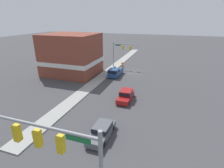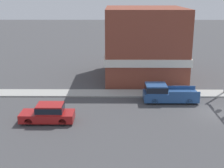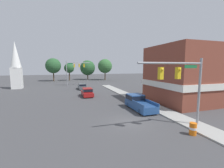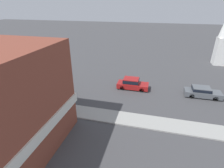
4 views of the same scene
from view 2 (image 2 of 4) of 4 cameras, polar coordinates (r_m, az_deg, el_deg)
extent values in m
plane|color=#424244|center=(30.66, 18.22, -5.12)|extent=(200.00, 200.00, 0.00)
cube|color=#9E9E99|center=(35.77, 15.56, -1.67)|extent=(2.40, 60.00, 0.14)
cylinder|color=black|center=(27.33, -15.01, -6.77)|extent=(0.22, 0.66, 0.66)
cylinder|color=black|center=(28.80, -14.17, -5.48)|extent=(0.22, 0.66, 0.66)
cylinder|color=black|center=(26.72, -9.05, -6.94)|extent=(0.22, 0.66, 0.66)
cylinder|color=black|center=(28.22, -8.52, -5.61)|extent=(0.22, 0.66, 0.66)
cube|color=maroon|center=(27.65, -11.74, -5.78)|extent=(1.87, 4.61, 0.72)
cube|color=maroon|center=(27.32, -11.26, -4.38)|extent=(1.72, 2.21, 0.74)
cube|color=black|center=(27.32, -11.26, -4.38)|extent=(1.74, 2.30, 0.52)
cylinder|color=black|center=(31.47, 7.83, -3.21)|extent=(0.22, 0.66, 0.66)
cylinder|color=black|center=(33.26, 7.42, -2.09)|extent=(0.22, 0.66, 0.66)
cylinder|color=black|center=(32.09, 13.90, -3.16)|extent=(0.22, 0.66, 0.66)
cylinder|color=black|center=(33.85, 13.17, -2.07)|extent=(0.22, 0.66, 0.66)
cube|color=navy|center=(32.53, 10.62, -2.16)|extent=(2.13, 5.51, 0.85)
cube|color=navy|center=(32.04, 8.05, -0.75)|extent=(2.03, 2.09, 0.82)
cube|color=black|center=(32.04, 8.05, -0.75)|extent=(2.05, 2.18, 0.58)
cube|color=navy|center=(31.65, 13.13, -1.70)|extent=(0.12, 3.12, 0.35)
cube|color=navy|center=(33.52, 12.40, -0.63)|extent=(0.12, 3.12, 0.35)
cube|color=brown|center=(40.83, 5.88, 7.46)|extent=(11.31, 9.77, 8.99)
cube|color=silver|center=(41.08, 5.82, 5.47)|extent=(11.61, 10.07, 0.90)
camera|label=1|loc=(35.53, -59.01, 11.07)|focal=28.00mm
camera|label=3|loc=(31.51, 47.73, 1.73)|focal=24.00mm
camera|label=4|loc=(49.45, -10.01, 17.39)|focal=28.00mm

